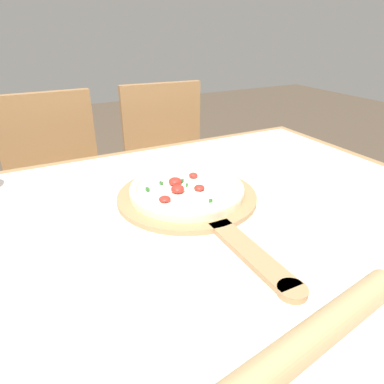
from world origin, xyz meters
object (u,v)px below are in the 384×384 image
object	(u,v)px
pizza_peel	(192,201)
rolling_pin	(319,332)
chair_right	(169,167)
chair_left	(59,188)
pizza	(186,189)

from	to	relation	value
pizza_peel	rolling_pin	world-z (taller)	rolling_pin
pizza_peel	chair_right	bearing A→B (deg)	70.37
pizza_peel	rolling_pin	size ratio (longest dim) A/B	1.36
rolling_pin	chair_right	bearing A→B (deg)	75.58
pizza_peel	chair_left	xyz separation A→B (m)	(-0.23, 0.76, -0.24)
pizza_peel	rolling_pin	distance (m)	0.43
pizza	pizza_peel	bearing A→B (deg)	-89.21
rolling_pin	chair_left	world-z (taller)	chair_left
pizza_peel	chair_left	world-z (taller)	chair_left
pizza_peel	chair_right	world-z (taller)	chair_right
pizza	rolling_pin	bearing A→B (deg)	-94.30
pizza	rolling_pin	size ratio (longest dim) A/B	0.67
pizza_peel	chair_left	bearing A→B (deg)	106.93
rolling_pin	chair_right	world-z (taller)	chair_right
chair_right	pizza_peel	bearing A→B (deg)	-105.01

